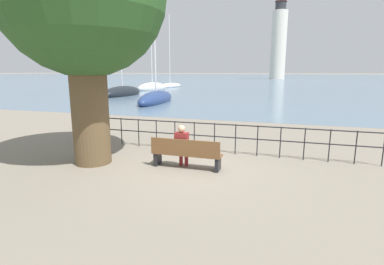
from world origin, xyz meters
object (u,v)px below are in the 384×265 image
object	(u,v)px
sailboat_1	(122,93)
sailboat_4	(152,88)
sailboat_3	(170,86)
park_bench	(186,154)
sailboat_0	(156,99)
harbor_lighthouse	(279,41)
seated_person_left	(182,144)

from	to	relation	value
sailboat_1	sailboat_4	world-z (taller)	sailboat_1
sailboat_4	sailboat_3	bearing A→B (deg)	111.94
park_bench	sailboat_0	bearing A→B (deg)	117.16
park_bench	sailboat_4	size ratio (longest dim) A/B	0.24
sailboat_1	harbor_lighthouse	bearing A→B (deg)	81.90
sailboat_0	sailboat_3	bearing A→B (deg)	102.16
sailboat_0	sailboat_1	distance (m)	9.34
sailboat_3	harbor_lighthouse	distance (m)	70.24
seated_person_left	sailboat_0	world-z (taller)	sailboat_0
sailboat_1	sailboat_3	distance (m)	19.40
park_bench	seated_person_left	size ratio (longest dim) A/B	1.63
park_bench	seated_person_left	world-z (taller)	seated_person_left
sailboat_0	sailboat_1	xyz separation A→B (m)	(-7.11, 6.06, 0.03)
park_bench	sailboat_0	xyz separation A→B (m)	(-8.83, 17.21, -0.11)
park_bench	harbor_lighthouse	xyz separation A→B (m)	(-1.85, 109.68, 13.27)
park_bench	sailboat_0	world-z (taller)	sailboat_0
park_bench	sailboat_4	xyz separation A→B (m)	(-17.07, 33.86, -0.07)
sailboat_1	sailboat_4	bearing A→B (deg)	97.27
park_bench	harbor_lighthouse	world-z (taller)	harbor_lighthouse
seated_person_left	sailboat_4	world-z (taller)	sailboat_4
park_bench	sailboat_1	size ratio (longest dim) A/B	0.18
park_bench	sailboat_1	xyz separation A→B (m)	(-15.94, 23.27, -0.08)
harbor_lighthouse	sailboat_3	bearing A→B (deg)	-103.28
park_bench	sailboat_1	world-z (taller)	sailboat_1
sailboat_4	seated_person_left	bearing A→B (deg)	-45.51
harbor_lighthouse	sailboat_0	bearing A→B (deg)	-94.31
park_bench	sailboat_0	size ratio (longest dim) A/B	0.23
park_bench	seated_person_left	xyz separation A→B (m)	(-0.15, 0.08, 0.26)
seated_person_left	sailboat_0	size ratio (longest dim) A/B	0.14
harbor_lighthouse	sailboat_1	bearing A→B (deg)	-99.26
sailboat_4	sailboat_1	bearing A→B (deg)	-66.00
seated_person_left	sailboat_1	distance (m)	28.05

